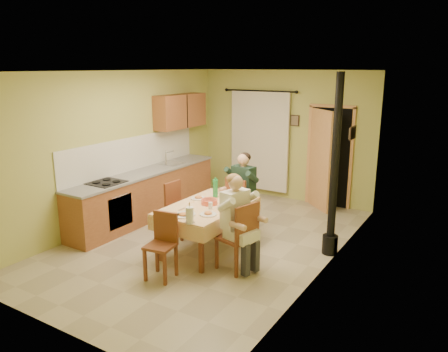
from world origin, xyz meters
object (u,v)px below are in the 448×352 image
Objects in this scene: chair_near at (161,259)px; dining_table at (208,228)px; man_far at (242,183)px; chair_right at (237,250)px; chair_far at (242,215)px; stove_flue at (333,191)px; man_right at (237,211)px; chair_left at (180,220)px.

dining_table is at bearing -99.81° from chair_near.
chair_near is at bearing -83.00° from man_far.
chair_right is (0.76, 0.79, 0.00)m from chair_near.
chair_far reaches higher than chair_near.
chair_right is 1.74m from stove_flue.
stove_flue is (0.97, 1.24, 0.73)m from chair_right.
chair_far is at bearing 40.95° from man_right.
chair_right is 0.74× the size of man_far.
chair_right is 0.74× the size of man_right.
chair_left is 1.26m from man_far.
man_right is at bearing -128.58° from stove_flue.
chair_near is at bearing -130.46° from stove_flue.
chair_left is at bearing -126.98° from man_far.
man_right reaches higher than dining_table.
chair_right is at bearing -54.30° from chair_far.
dining_table is 1.83× the size of chair_near.
chair_near reaches higher than dining_table.
man_far is at bearing 88.36° from dining_table.
man_right is (0.68, -1.36, 0.59)m from chair_far.
chair_left reaches higher than dining_table.
chair_near is 1.57m from chair_left.
stove_flue reaches higher than man_far.
man_far and man_right have the same top height.
dining_table is 1.22× the size of man_far.
stove_flue is at bearing -23.69° from chair_right.
chair_far reaches higher than chair_left.
stove_flue reaches higher than chair_left.
chair_near is at bearing 150.42° from chair_right.
chair_far is at bearing -90.00° from man_far.
stove_flue reaches higher than dining_table.
man_right is (-0.02, 0.00, 0.59)m from chair_right.
stove_flue reaches higher than man_right.
chair_left is at bearing 161.19° from dining_table.
chair_far is at bearing 88.45° from dining_table.
man_right is at bearing -55.07° from man_far.
chair_near is at bearing -82.95° from chair_far.
chair_far is 1.63m from man_right.
chair_right is at bearing 72.46° from chair_left.
man_right reaches higher than chair_near.
man_right is 1.59m from stove_flue.
man_right reaches higher than chair_right.
man_far is (0.06, 2.17, 0.59)m from chair_near.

